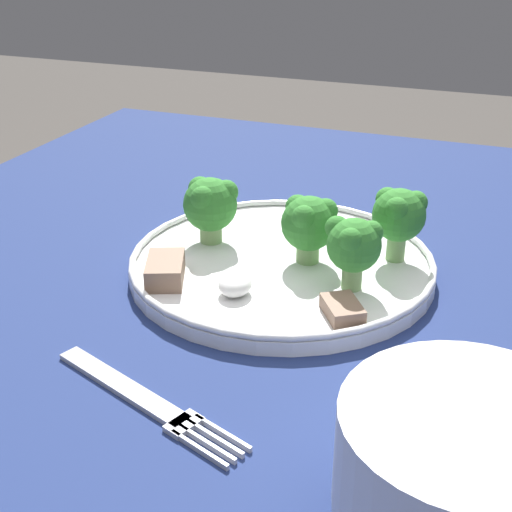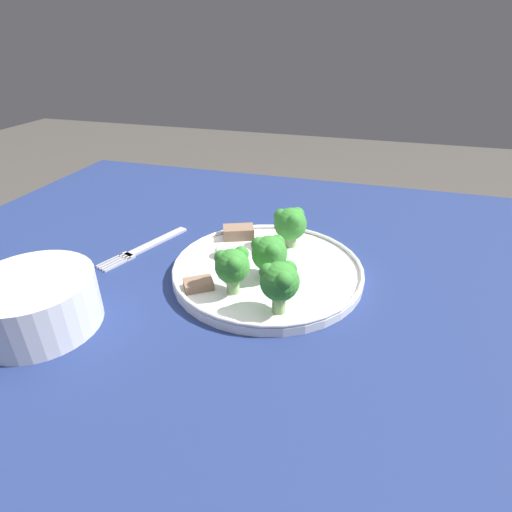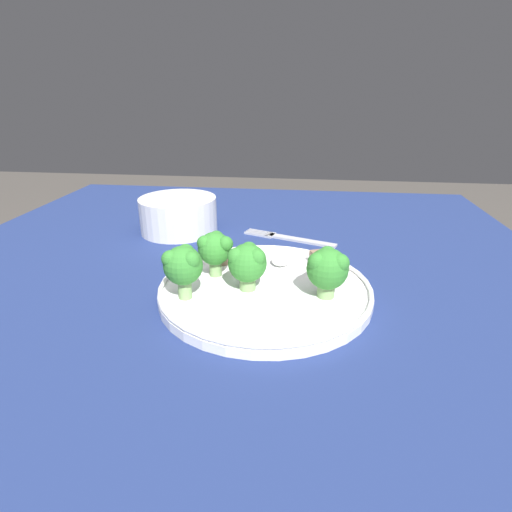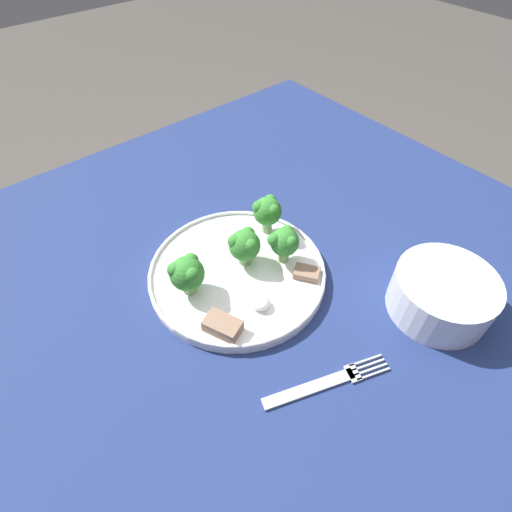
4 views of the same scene
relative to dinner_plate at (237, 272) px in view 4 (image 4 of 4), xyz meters
name	(u,v)px [view 4 (image 4 of 4)]	position (x,y,z in m)	size (l,w,h in m)	color
ground_plane	(274,437)	(0.06, 0.05, -0.71)	(8.00, 8.00, 0.00)	#4C4742
table	(285,317)	(0.06, 0.05, -0.11)	(1.05, 0.99, 0.70)	navy
dinner_plate	(237,272)	(0.00, 0.00, 0.00)	(0.27, 0.27, 0.02)	white
fork	(326,383)	(0.21, -0.02, -0.01)	(0.08, 0.17, 0.00)	#B2B2B7
cream_bowl	(441,295)	(0.23, 0.18, 0.02)	(0.14, 0.14, 0.06)	silver
broccoli_floret_near_rim_left	(245,245)	(-0.01, 0.02, 0.04)	(0.05, 0.05, 0.06)	#7FA866
broccoli_floret_center_left	(187,273)	(-0.02, -0.08, 0.04)	(0.05, 0.05, 0.06)	#7FA866
broccoli_floret_back_left	(267,211)	(-0.04, 0.09, 0.05)	(0.05, 0.05, 0.07)	#7FA866
broccoli_floret_front_left	(285,242)	(0.03, 0.07, 0.04)	(0.05, 0.04, 0.06)	#7FA866
meat_slice_front_slice	(307,273)	(0.07, 0.08, 0.01)	(0.05, 0.04, 0.01)	#846651
meat_slice_middle_slice	(223,326)	(0.07, -0.08, 0.01)	(0.06, 0.05, 0.02)	#846651
sauce_dollop	(260,302)	(0.07, -0.02, 0.01)	(0.03, 0.03, 0.02)	white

